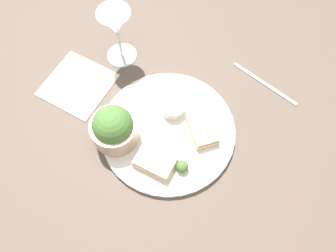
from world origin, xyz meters
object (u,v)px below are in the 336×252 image
(wine_glass, at_px, (116,26))
(fork, at_px, (265,83))
(cheese_toast_near, at_px, (155,162))
(salad_bowl, at_px, (114,128))
(sauce_ramekin, at_px, (173,108))
(napkin, at_px, (78,84))
(cheese_toast_far, at_px, (203,130))

(wine_glass, xyz_separation_m, fork, (0.32, 0.20, -0.11))
(cheese_toast_near, bearing_deg, salad_bowl, -171.19)
(salad_bowl, height_order, sauce_ramekin, salad_bowl)
(wine_glass, bearing_deg, cheese_toast_near, -27.33)
(cheese_toast_near, xyz_separation_m, napkin, (-0.30, 0.01, -0.02))
(fork, bearing_deg, sauce_ramekin, -114.59)
(salad_bowl, distance_m, wine_glass, 0.25)
(salad_bowl, height_order, wine_glass, wine_glass)
(cheese_toast_near, height_order, wine_glass, wine_glass)
(cheese_toast_far, height_order, fork, cheese_toast_far)
(sauce_ramekin, relative_size, fork, 0.30)
(salad_bowl, relative_size, napkin, 0.54)
(cheese_toast_near, bearing_deg, sauce_ramekin, 118.60)
(salad_bowl, xyz_separation_m, wine_glass, (-0.18, 0.17, 0.05))
(salad_bowl, height_order, cheese_toast_near, salad_bowl)
(cheese_toast_near, xyz_separation_m, wine_glass, (-0.29, 0.15, 0.09))
(sauce_ramekin, xyz_separation_m, fork, (0.10, 0.23, -0.03))
(napkin, bearing_deg, salad_bowl, -7.44)
(cheese_toast_near, height_order, napkin, cheese_toast_near)
(sauce_ramekin, bearing_deg, fork, 65.41)
(cheese_toast_near, relative_size, napkin, 0.53)
(salad_bowl, height_order, fork, salad_bowl)
(wine_glass, bearing_deg, napkin, -93.53)
(sauce_ramekin, height_order, wine_glass, wine_glass)
(napkin, bearing_deg, sauce_ramekin, 27.20)
(fork, bearing_deg, napkin, -133.97)
(sauce_ramekin, distance_m, fork, 0.25)
(sauce_ramekin, bearing_deg, napkin, -152.80)
(sauce_ramekin, relative_size, cheese_toast_near, 0.55)
(sauce_ramekin, xyz_separation_m, napkin, (-0.23, -0.12, -0.03))
(napkin, height_order, fork, same)
(sauce_ramekin, xyz_separation_m, cheese_toast_far, (0.09, 0.01, -0.00))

